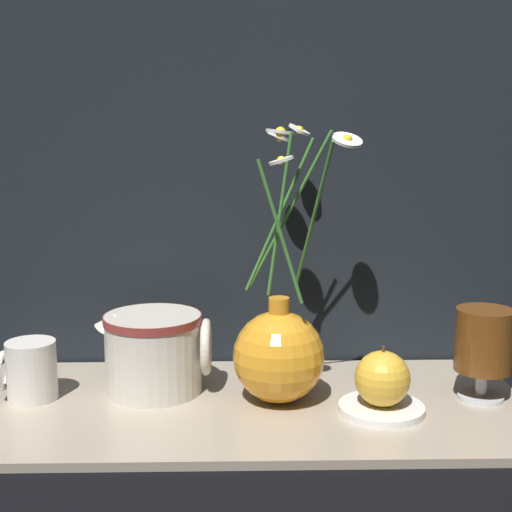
# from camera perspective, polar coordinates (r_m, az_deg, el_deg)

# --- Properties ---
(ground_plane) EXTENTS (6.00, 6.00, 0.00)m
(ground_plane) POSITION_cam_1_polar(r_m,az_deg,el_deg) (1.03, -0.78, -12.26)
(ground_plane) COLOR black
(shelf) EXTENTS (0.79, 0.36, 0.01)m
(shelf) POSITION_cam_1_polar(r_m,az_deg,el_deg) (1.02, -0.78, -11.95)
(shelf) COLOR tan
(shelf) RESTS_ON ground_plane
(backdrop_wall) EXTENTS (1.29, 0.02, 1.10)m
(backdrop_wall) POSITION_cam_1_polar(r_m,az_deg,el_deg) (1.15, -0.95, 18.15)
(backdrop_wall) COLOR black
(backdrop_wall) RESTS_ON ground_plane
(vase_with_flowers) EXTENTS (0.19, 0.21, 0.39)m
(vase_with_flowers) POSITION_cam_1_polar(r_m,az_deg,el_deg) (1.01, 1.87, -7.55)
(vase_with_flowers) COLOR orange
(vase_with_flowers) RESTS_ON shelf
(yellow_mug) EXTENTS (0.08, 0.07, 0.08)m
(yellow_mug) POSITION_cam_1_polar(r_m,az_deg,el_deg) (1.07, -17.66, -8.71)
(yellow_mug) COLOR silver
(yellow_mug) RESTS_ON shelf
(ceramic_pitcher) EXTENTS (0.17, 0.14, 0.13)m
(ceramic_pitcher) POSITION_cam_1_polar(r_m,az_deg,el_deg) (1.05, -8.11, -7.40)
(ceramic_pitcher) COLOR beige
(ceramic_pitcher) RESTS_ON shelf
(tea_glass) EXTENTS (0.08, 0.08, 0.13)m
(tea_glass) POSITION_cam_1_polar(r_m,az_deg,el_deg) (1.06, 17.76, -6.64)
(tea_glass) COLOR silver
(tea_glass) RESTS_ON shelf
(saucer_plate) EXTENTS (0.12, 0.12, 0.01)m
(saucer_plate) POSITION_cam_1_polar(r_m,az_deg,el_deg) (1.00, 10.00, -11.92)
(saucer_plate) COLOR white
(saucer_plate) RESTS_ON shelf
(orange_fruit) EXTENTS (0.08, 0.08, 0.08)m
(orange_fruit) POSITION_cam_1_polar(r_m,az_deg,el_deg) (0.99, 10.08, -9.63)
(orange_fruit) COLOR gold
(orange_fruit) RESTS_ON saucer_plate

